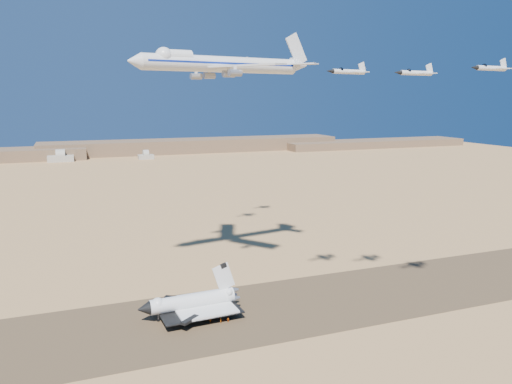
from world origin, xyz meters
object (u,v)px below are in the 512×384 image
object	(u,v)px
shuttle	(192,303)
chase_jet_b	(415,73)
crew_c	(228,320)
chase_jet_d	(237,62)
crew_a	(221,321)
chase_jet_c	(490,68)
crew_b	(210,320)
chase_jet_a	(348,72)
carrier_747	(218,64)
chase_jet_e	(260,69)

from	to	relation	value
shuttle	chase_jet_b	xyz separation A→B (m)	(68.10, -27.10, 78.30)
crew_c	chase_jet_d	xyz separation A→B (m)	(31.33, 81.16, 91.09)
crew_a	chase_jet_c	bearing A→B (deg)	-102.31
shuttle	chase_jet_d	xyz separation A→B (m)	(41.62, 71.58, 87.20)
crew_b	chase_jet_c	world-z (taller)	chase_jet_c
crew_a	crew_c	world-z (taller)	crew_a
chase_jet_b	chase_jet_d	xyz separation A→B (m)	(-26.48, 98.68, 8.90)
chase_jet_a	crew_b	bearing A→B (deg)	154.81
carrier_747	chase_jet_e	size ratio (longest dim) A/B	5.52
crew_a	crew_c	bearing A→B (deg)	-80.35
shuttle	chase_jet_a	distance (m)	94.27
chase_jet_e	chase_jet_a	bearing A→B (deg)	-105.86
chase_jet_d	chase_jet_a	bearing A→B (deg)	-97.41
chase_jet_b	chase_jet_c	bearing A→B (deg)	-56.81
shuttle	crew_a	distance (m)	12.80
chase_jet_b	chase_jet_d	world-z (taller)	chase_jet_d
crew_a	shuttle	bearing A→B (deg)	51.86
chase_jet_a	chase_jet_c	xyz separation A→B (m)	(33.73, -24.68, 0.45)
chase_jet_c	chase_jet_d	xyz separation A→B (m)	(-40.30, 115.39, 8.03)
chase_jet_d	chase_jet_e	bearing A→B (deg)	34.07
carrier_747	crew_b	size ratio (longest dim) A/B	41.99
chase_jet_c	chase_jet_b	bearing A→B (deg)	121.65
crew_a	chase_jet_c	distance (m)	116.48
shuttle	crew_a	size ratio (longest dim) A/B	19.17
chase_jet_a	chase_jet_e	xyz separation A→B (m)	(12.69, 110.42, 6.71)
crew_a	chase_jet_b	bearing A→B (deg)	-93.75
crew_b	chase_jet_d	bearing A→B (deg)	-49.51
chase_jet_c	crew_c	bearing A→B (deg)	146.52
shuttle	chase_jet_d	world-z (taller)	chase_jet_d
crew_c	chase_jet_a	size ratio (longest dim) A/B	0.11
carrier_747	crew_a	bearing A→B (deg)	-116.20
crew_a	crew_b	distance (m)	3.67
carrier_747	chase_jet_b	bearing A→B (deg)	-57.34
carrier_747	chase_jet_a	distance (m)	55.20
shuttle	crew_b	bearing A→B (deg)	-61.54
carrier_747	chase_jet_d	distance (m)	49.96
shuttle	chase_jet_b	world-z (taller)	chase_jet_b
crew_c	chase_jet_d	world-z (taller)	chase_jet_d
carrier_747	chase_jet_b	world-z (taller)	carrier_747
chase_jet_d	chase_jet_e	xyz separation A→B (m)	(19.27, 19.70, -1.77)
shuttle	chase_jet_a	world-z (taller)	chase_jet_a
chase_jet_c	chase_jet_e	world-z (taller)	chase_jet_e
crew_c	chase_jet_c	world-z (taller)	chase_jet_c
carrier_747	chase_jet_c	size ratio (longest dim) A/B	4.90
crew_a	carrier_747	bearing A→B (deg)	-4.13
crew_a	crew_c	xyz separation A→B (m)	(2.55, -0.13, -0.08)
chase_jet_d	crew_a	bearing A→B (deg)	-124.25
chase_jet_a	crew_c	bearing A→B (deg)	155.54
shuttle	crew_c	xyz separation A→B (m)	(10.30, -9.58, -3.89)
chase_jet_c	chase_jet_d	distance (m)	122.49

